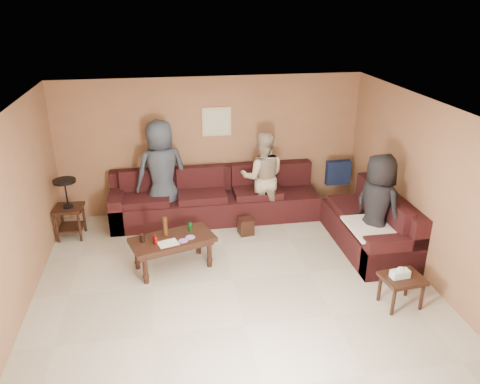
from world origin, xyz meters
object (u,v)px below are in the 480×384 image
Objects in this scene: waste_bin at (246,226)px; side_table_right at (402,280)px; sectional_sofa at (266,211)px; person_middle at (263,177)px; end_table_left at (68,208)px; person_left at (162,173)px; person_right at (377,207)px; coffee_table at (172,242)px.

side_table_right is at bearing -54.63° from waste_bin.
sectional_sofa is 16.26× the size of waste_bin.
sectional_sofa is 2.84× the size of person_middle.
waste_bin is 0.94m from person_middle.
end_table_left is 0.63× the size of person_middle.
person_left is at bearing 161.98° from sectional_sofa.
side_table_right is (4.56, -2.69, -0.16)m from end_table_left.
person_middle reaches higher than waste_bin.
end_table_left is at bearing 176.13° from sectional_sofa.
side_table_right is 4.30m from person_left.
sectional_sofa is at bearing 116.98° from side_table_right.
person_left reaches higher than person_right.
end_table_left is at bearing 149.40° from side_table_right.
coffee_table is 1.56m from waste_bin.
end_table_left is 1.79× the size of side_table_right.
end_table_left is (-1.66, 1.27, 0.12)m from coffee_table.
end_table_left is (-3.30, 0.22, 0.22)m from sectional_sofa.
sectional_sofa is at bearing -3.87° from end_table_left.
person_middle is (1.76, -0.21, -0.12)m from person_left.
coffee_table reaches higher than side_table_right.
person_left is at bearing 151.76° from waste_bin.
waste_bin is 1.74m from person_left.
person_right reaches higher than side_table_right.
person_left reaches higher than sectional_sofa.
end_table_left is at bearing -4.72° from person_left.
person_left is (-1.36, 0.73, 0.79)m from waste_bin.
person_left is at bearing 93.50° from coffee_table.
waste_bin is at bearing 134.64° from person_left.
waste_bin is at bearing 62.41° from person_middle.
end_table_left is 0.55× the size of person_left.
side_table_right is at bearing 117.51° from person_left.
person_left is (-1.74, 0.57, 0.61)m from sectional_sofa.
sectional_sofa is at bearing 32.46° from coffee_table.
person_middle is at bearing 40.22° from coffee_table.
person_right is at bearing -3.46° from coffee_table.
end_table_left is 1.64m from person_left.
side_table_right is 2.84m from waste_bin.
end_table_left is 3.62× the size of waste_bin.
person_right is at bearing -40.61° from sectional_sofa.
end_table_left is 0.62× the size of person_right.
person_right reaches higher than waste_bin.
person_middle is at bearing 87.39° from sectional_sofa.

